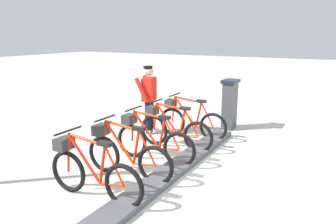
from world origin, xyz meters
TOP-DOWN VIEW (x-y plane):
  - ground_plane at (0.00, 0.00)m, footprint 60.00×60.00m
  - dock_rail_base at (0.00, 0.00)m, footprint 0.44×5.04m
  - payment_kiosk at (0.05, -3.12)m, footprint 0.36×0.52m
  - bike_docked_0 at (0.63, -1.92)m, footprint 1.72×0.54m
  - bike_docked_1 at (0.63, -1.07)m, footprint 1.72×0.54m
  - bike_docked_2 at (0.63, -0.22)m, footprint 1.72×0.54m
  - bike_docked_3 at (0.63, 0.62)m, footprint 1.72×0.54m
  - bike_docked_4 at (0.63, 1.47)m, footprint 1.72×0.54m
  - worker_near_rack at (1.66, -1.79)m, footprint 0.50×0.68m

SIDE VIEW (x-z plane):
  - ground_plane at x=0.00m, z-range 0.00..0.00m
  - dock_rail_base at x=0.00m, z-range 0.00..0.10m
  - bike_docked_0 at x=0.63m, z-range -0.08..0.94m
  - bike_docked_1 at x=0.63m, z-range -0.08..0.94m
  - bike_docked_2 at x=0.63m, z-range -0.08..0.94m
  - bike_docked_3 at x=0.63m, z-range -0.08..0.94m
  - bike_docked_4 at x=0.63m, z-range -0.08..0.94m
  - payment_kiosk at x=0.05m, z-range 0.03..1.31m
  - worker_near_rack at x=1.66m, z-range 0.08..1.74m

